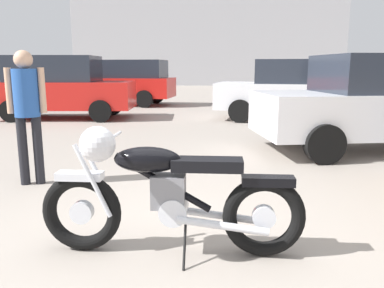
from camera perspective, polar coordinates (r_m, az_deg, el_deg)
name	(u,v)px	position (r m, az deg, el deg)	size (l,w,h in m)	color
ground_plane	(181,243)	(3.37, -1.62, -14.39)	(80.00, 80.00, 0.00)	gray
vintage_motorcycle	(164,194)	(3.02, -4.17, -7.41)	(2.08, 0.74, 1.07)	black
bystander	(27,104)	(5.18, -23.14, 5.48)	(0.45, 0.30, 1.66)	black
white_estate_far	(61,87)	(11.84, -18.68, 8.01)	(4.00, 2.03, 1.78)	black
pale_sedan_back	(116,81)	(15.66, -11.15, 9.10)	(4.84, 2.29, 1.74)	black
red_hatchback_near	(293,90)	(11.21, 14.63, 7.67)	(4.44, 2.49, 1.67)	black
dark_sedan_left	(14,85)	(15.72, -24.67, 7.93)	(4.32, 2.18, 1.67)	black
silver_sedan_mid	(379,104)	(7.55, 25.79, 5.39)	(4.43, 2.46, 1.67)	black
industrial_building	(207,24)	(38.83, 2.22, 17.24)	(23.47, 14.93, 21.02)	#B2B2B7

